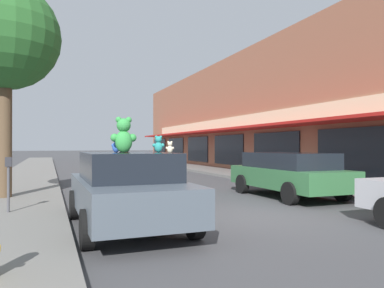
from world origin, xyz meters
name	(u,v)px	position (x,y,z in m)	size (l,w,h in m)	color
ground_plane	(253,217)	(0.00, 0.00, 0.00)	(260.00, 260.00, 0.00)	#424244
storefront_row	(322,117)	(14.74, 15.06, 3.86)	(17.54, 39.24, 7.72)	#9E6047
plush_art_car	(127,188)	(-2.99, -0.11, 0.81)	(2.10, 4.37, 1.53)	#4C5660
teddy_bear_giant	(124,135)	(-3.07, -0.13, 1.88)	(0.54, 0.34, 0.72)	green
teddy_bear_orange	(125,145)	(-2.91, 0.54, 1.69)	(0.20, 0.25, 0.34)	orange
teddy_bear_blue	(116,144)	(-3.18, 0.12, 1.70)	(0.23, 0.25, 0.35)	blue
teddy_bear_teal	(158,144)	(-2.28, 0.09, 1.70)	(0.27, 0.18, 0.36)	teal
teddy_bear_cream	(170,147)	(-2.31, -0.81, 1.64)	(0.17, 0.12, 0.23)	beige
teddy_bear_white	(127,146)	(-2.82, 0.73, 1.66)	(0.17, 0.19, 0.27)	white
teddy_bear_black	(121,147)	(-2.93, 0.97, 1.64)	(0.13, 0.17, 0.23)	black
parked_car_far_center	(288,172)	(2.81, 2.56, 0.80)	(2.07, 4.49, 1.44)	#336B3D
street_tree	(5,37)	(-5.72, 4.72, 4.91)	(3.22, 3.22, 6.43)	brown
parking_meter	(8,177)	(-5.35, 1.87, 0.95)	(0.14, 0.10, 1.27)	#4C4C51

